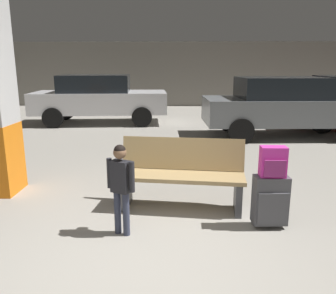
{
  "coord_description": "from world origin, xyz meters",
  "views": [
    {
      "loc": [
        0.32,
        -2.7,
        1.81
      ],
      "look_at": [
        0.21,
        1.3,
        0.85
      ],
      "focal_mm": 36.67,
      "sensor_mm": 36.0,
      "label": 1
    }
  ],
  "objects": [
    {
      "name": "child",
      "position": [
        -0.28,
        0.74,
        0.62
      ],
      "size": [
        0.31,
        0.25,
        1.01
      ],
      "color": "#33384C",
      "rests_on": "ground_plane"
    },
    {
      "name": "suitcase",
      "position": [
        1.38,
        0.95,
        0.32
      ],
      "size": [
        0.39,
        0.25,
        0.6
      ],
      "color": "#4C4C51",
      "rests_on": "ground_plane"
    },
    {
      "name": "parked_car_near",
      "position": [
        3.05,
        6.12,
        0.81
      ],
      "size": [
        4.17,
        1.95,
        1.51
      ],
      "color": "slate",
      "rests_on": "ground_plane"
    },
    {
      "name": "garage_back_wall",
      "position": [
        0.0,
        12.86,
        1.4
      ],
      "size": [
        18.0,
        0.12,
        2.8
      ],
      "primitive_type": "cube",
      "color": "gray",
      "rests_on": "ground_plane"
    },
    {
      "name": "parked_car_far",
      "position": [
        -2.13,
        8.08,
        0.81
      ],
      "size": [
        4.23,
        2.08,
        1.51
      ],
      "color": "silver",
      "rests_on": "ground_plane"
    },
    {
      "name": "backpack_bright",
      "position": [
        1.38,
        0.95,
        0.77
      ],
      "size": [
        0.28,
        0.19,
        0.34
      ],
      "color": "#D833A5",
      "rests_on": "suitcase"
    },
    {
      "name": "ground_plane",
      "position": [
        0.0,
        4.0,
        -0.05
      ],
      "size": [
        18.0,
        18.0,
        0.1
      ],
      "primitive_type": "cube",
      "color": "gray"
    },
    {
      "name": "bench",
      "position": [
        0.38,
        1.49,
        0.44
      ],
      "size": [
        1.65,
        0.69,
        0.89
      ],
      "color": "tan",
      "rests_on": "ground_plane"
    }
  ]
}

